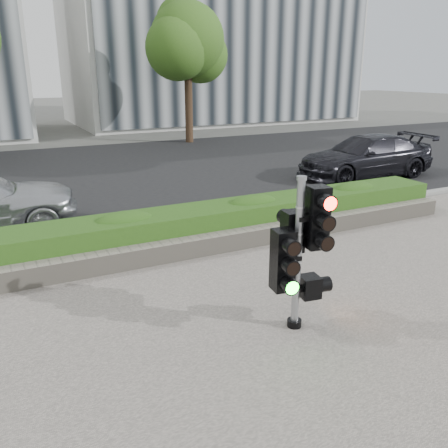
% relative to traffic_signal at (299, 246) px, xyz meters
% --- Properties ---
extents(ground, '(120.00, 120.00, 0.00)m').
position_rel_traffic_signal_xyz_m(ground, '(-0.10, 1.01, -1.16)').
color(ground, '#51514C').
rests_on(ground, ground).
extents(sidewalk, '(16.00, 11.00, 0.03)m').
position_rel_traffic_signal_xyz_m(sidewalk, '(-0.10, -1.49, -1.14)').
color(sidewalk, '#9E9389').
rests_on(sidewalk, ground).
extents(road, '(60.00, 13.00, 0.02)m').
position_rel_traffic_signal_xyz_m(road, '(-0.10, 11.01, -1.15)').
color(road, black).
rests_on(road, ground).
extents(curb, '(60.00, 0.25, 0.12)m').
position_rel_traffic_signal_xyz_m(curb, '(-0.10, 4.16, -1.10)').
color(curb, gray).
rests_on(curb, ground).
extents(stone_wall, '(12.00, 0.32, 0.34)m').
position_rel_traffic_signal_xyz_m(stone_wall, '(-0.10, 2.91, -0.96)').
color(stone_wall, gray).
rests_on(stone_wall, sidewalk).
extents(hedge, '(12.00, 1.00, 0.68)m').
position_rel_traffic_signal_xyz_m(hedge, '(-0.10, 3.56, -0.79)').
color(hedge, '#4F8B2A').
rests_on(hedge, sidewalk).
extents(building_right, '(18.00, 10.00, 12.00)m').
position_rel_traffic_signal_xyz_m(building_right, '(10.90, 26.01, 4.84)').
color(building_right, '#B7B7B2').
rests_on(building_right, ground).
extents(tree_right, '(4.10, 3.58, 6.53)m').
position_rel_traffic_signal_xyz_m(tree_right, '(5.39, 16.57, 3.33)').
color(tree_right, black).
rests_on(tree_right, ground).
extents(traffic_signal, '(0.73, 0.56, 2.04)m').
position_rel_traffic_signal_xyz_m(traffic_signal, '(0.00, 0.00, 0.00)').
color(traffic_signal, black).
rests_on(traffic_signal, sidewalk).
extents(car_dark, '(4.62, 2.06, 1.32)m').
position_rel_traffic_signal_xyz_m(car_dark, '(7.39, 6.77, -0.48)').
color(car_dark, black).
rests_on(car_dark, road).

